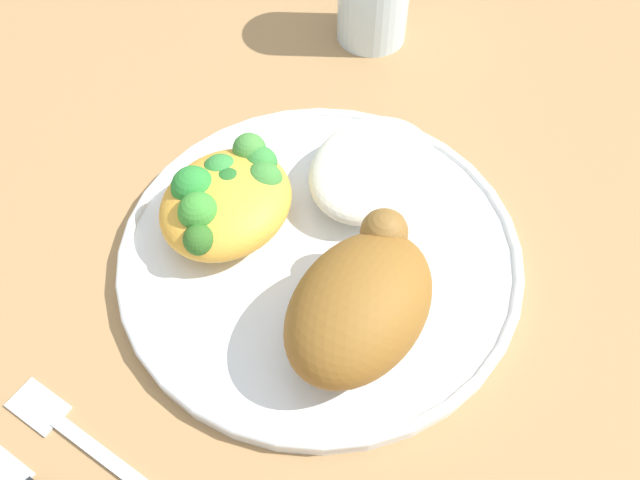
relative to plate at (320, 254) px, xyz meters
name	(u,v)px	position (x,y,z in m)	size (l,w,h in m)	color
ground_plane	(320,260)	(0.00, 0.00, -0.01)	(2.00, 2.00, 0.00)	#A77C4D
plate	(320,254)	(0.00, 0.00, 0.00)	(0.27, 0.27, 0.01)	white
roasted_chicken	(361,304)	(-0.04, -0.05, 0.04)	(0.12, 0.08, 0.06)	#905E24
rice_pile	(375,170)	(0.07, 0.00, 0.02)	(0.10, 0.08, 0.03)	white
mac_cheese_with_broccoli	(226,198)	(-0.01, 0.07, 0.03)	(0.10, 0.08, 0.05)	gold
fork	(92,447)	(-0.18, 0.04, 0.00)	(0.02, 0.14, 0.01)	silver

